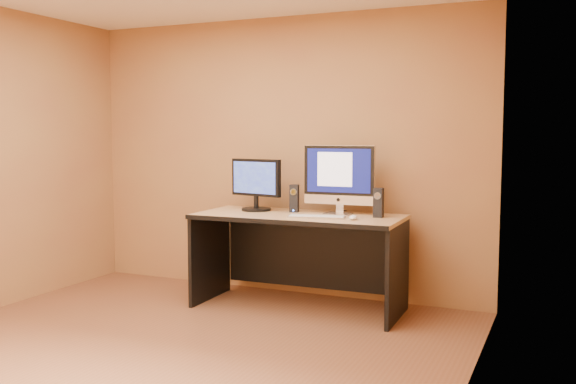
% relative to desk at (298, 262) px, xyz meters
% --- Properties ---
extents(floor, '(4.00, 4.00, 0.00)m').
position_rel_desk_xyz_m(floor, '(-0.40, -1.47, -0.41)').
color(floor, brown).
rests_on(floor, ground).
extents(walls, '(4.00, 4.00, 2.60)m').
position_rel_desk_xyz_m(walls, '(-0.40, -1.47, 0.89)').
color(walls, olive).
rests_on(walls, ground).
extents(desk, '(1.79, 0.81, 0.82)m').
position_rel_desk_xyz_m(desk, '(0.00, 0.00, 0.00)').
color(desk, tan).
rests_on(desk, ground).
extents(imac, '(0.64, 0.26, 0.61)m').
position_rel_desk_xyz_m(imac, '(0.30, 0.17, 0.71)').
color(imac, '#B5B5BA').
rests_on(imac, desk).
extents(second_monitor, '(0.57, 0.37, 0.47)m').
position_rel_desk_xyz_m(second_monitor, '(-0.46, 0.12, 0.64)').
color(second_monitor, black).
rests_on(second_monitor, desk).
extents(speaker_left, '(0.09, 0.09, 0.24)m').
position_rel_desk_xyz_m(speaker_left, '(-0.11, 0.16, 0.53)').
color(speaker_left, black).
rests_on(speaker_left, desk).
extents(speaker_right, '(0.08, 0.08, 0.24)m').
position_rel_desk_xyz_m(speaker_right, '(0.67, 0.11, 0.53)').
color(speaker_right, black).
rests_on(speaker_right, desk).
extents(keyboard, '(0.49, 0.22, 0.02)m').
position_rel_desk_xyz_m(keyboard, '(0.22, -0.12, 0.42)').
color(keyboard, '#B1B1B6').
rests_on(keyboard, desk).
extents(mouse, '(0.08, 0.12, 0.04)m').
position_rel_desk_xyz_m(mouse, '(0.53, -0.11, 0.43)').
color(mouse, white).
rests_on(mouse, desk).
extents(cable_a, '(0.09, 0.23, 0.01)m').
position_rel_desk_xyz_m(cable_a, '(0.29, 0.31, 0.41)').
color(cable_a, black).
rests_on(cable_a, desk).
extents(cable_b, '(0.09, 0.19, 0.01)m').
position_rel_desk_xyz_m(cable_b, '(0.25, 0.34, 0.41)').
color(cable_b, black).
rests_on(cable_b, desk).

